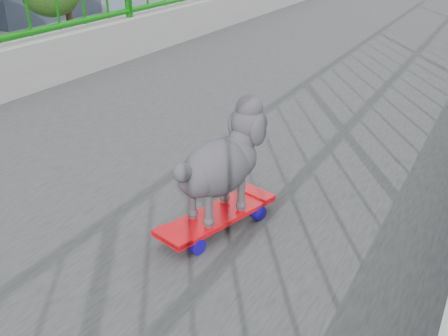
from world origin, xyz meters
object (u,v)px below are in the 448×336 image
at_px(skateboard, 217,217).
at_px(car_0, 81,284).
at_px(poodle, 222,161).
at_px(car_2, 19,159).

relative_size(skateboard, car_0, 0.13).
relative_size(poodle, car_2, 0.08).
bearing_deg(poodle, car_0, 156.71).
bearing_deg(car_0, poodle, -39.08).
distance_m(poodle, car_2, 17.19).
bearing_deg(car_0, skateboard, -39.23).
xyz_separation_m(poodle, car_2, (-12.93, 9.29, -6.50)).
relative_size(poodle, car_0, 0.11).
height_order(skateboard, poodle, poodle).
distance_m(skateboard, car_2, 17.12).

